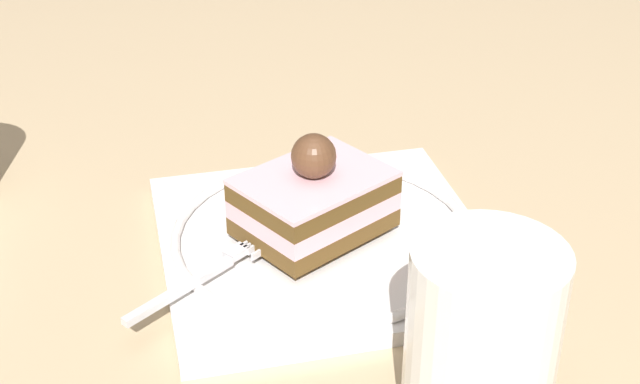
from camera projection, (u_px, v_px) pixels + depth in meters
name	position (u px, v px, depth m)	size (l,w,h in m)	color
ground_plane	(329.00, 267.00, 0.62)	(2.40, 2.40, 0.00)	tan
dessert_plate	(320.00, 240.00, 0.63)	(0.23, 0.23, 0.02)	silver
cake_slice	(314.00, 199.00, 0.61)	(0.12, 0.11, 0.07)	brown
fork	(209.00, 273.00, 0.58)	(0.10, 0.09, 0.00)	silver
drink_glass_far	(481.00, 348.00, 0.47)	(0.08, 0.08, 0.11)	white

